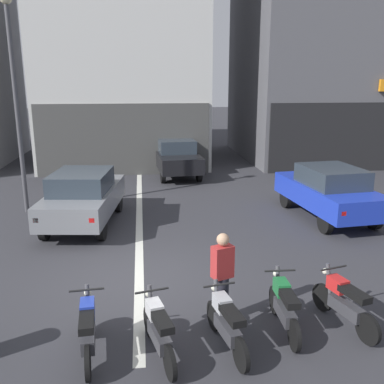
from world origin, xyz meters
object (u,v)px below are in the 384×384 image
(motorcycle_silver_row_centre, at_px, (226,322))
(person_by_motorcycles, at_px, (222,277))
(car_grey_crossing_near, at_px, (83,196))
(motorcycle_white_row_left_mid, at_px, (158,329))
(street_lamp, at_px, (14,84))
(car_black_down_street, at_px, (176,156))
(car_blue_parked_kerbside, at_px, (329,190))
(motorcycle_blue_row_leftmost, at_px, (88,329))
(motorcycle_green_row_right_mid, at_px, (284,305))
(motorcycle_red_row_rightmost, at_px, (344,302))

(motorcycle_silver_row_centre, relative_size, person_by_motorcycles, 0.99)
(car_grey_crossing_near, distance_m, motorcycle_white_row_left_mid, 6.85)
(car_grey_crossing_near, distance_m, street_lamp, 4.10)
(car_black_down_street, bearing_deg, motorcycle_white_row_left_mid, -96.01)
(motorcycle_white_row_left_mid, height_order, person_by_motorcycles, person_by_motorcycles)
(car_blue_parked_kerbside, bearing_deg, motorcycle_white_row_left_mid, -131.18)
(car_black_down_street, distance_m, motorcycle_blue_row_leftmost, 13.14)
(car_black_down_street, distance_m, street_lamp, 7.94)
(motorcycle_green_row_right_mid, bearing_deg, motorcycle_silver_row_centre, -159.80)
(motorcycle_blue_row_leftmost, xyz_separation_m, person_by_motorcycles, (2.25, 0.72, 0.40))
(car_blue_parked_kerbside, distance_m, motorcycle_green_row_right_mid, 6.79)
(motorcycle_green_row_right_mid, relative_size, person_by_motorcycles, 1.00)
(motorcycle_silver_row_centre, distance_m, person_by_motorcycles, 0.89)
(motorcycle_white_row_left_mid, relative_size, motorcycle_silver_row_centre, 0.99)
(motorcycle_blue_row_leftmost, bearing_deg, car_grey_crossing_near, 97.37)
(car_blue_parked_kerbside, distance_m, motorcycle_silver_row_centre, 7.72)
(motorcycle_white_row_left_mid, height_order, motorcycle_silver_row_centre, same)
(car_black_down_street, relative_size, motorcycle_red_row_rightmost, 2.58)
(motorcycle_white_row_left_mid, xyz_separation_m, motorcycle_green_row_right_mid, (2.18, 0.47, 0.00))
(motorcycle_red_row_rightmost, distance_m, person_by_motorcycles, 2.17)
(motorcycle_white_row_left_mid, relative_size, motorcycle_red_row_rightmost, 1.01)
(motorcycle_green_row_right_mid, distance_m, person_by_motorcycles, 1.16)
(car_black_down_street, xyz_separation_m, motorcycle_green_row_right_mid, (0.80, -12.58, -0.43))
(car_grey_crossing_near, relative_size, motorcycle_silver_row_centre, 2.59)
(street_lamp, height_order, motorcycle_white_row_left_mid, street_lamp)
(motorcycle_red_row_rightmost, bearing_deg, car_black_down_street, 98.53)
(car_blue_parked_kerbside, height_order, car_black_down_street, same)
(car_grey_crossing_near, bearing_deg, car_black_down_street, 63.09)
(car_blue_parked_kerbside, bearing_deg, motorcycle_silver_row_centre, -125.41)
(motorcycle_blue_row_leftmost, height_order, person_by_motorcycles, person_by_motorcycles)
(car_blue_parked_kerbside, xyz_separation_m, motorcycle_white_row_left_mid, (-5.55, -6.34, -0.43))
(street_lamp, xyz_separation_m, motorcycle_green_row_right_mid, (6.14, -7.64, -3.62))
(street_lamp, xyz_separation_m, motorcycle_white_row_left_mid, (3.97, -8.11, -3.62))
(motorcycle_green_row_right_mid, bearing_deg, street_lamp, 128.81)
(motorcycle_red_row_rightmost, bearing_deg, motorcycle_silver_row_centre, -169.45)
(car_grey_crossing_near, height_order, motorcycle_red_row_rightmost, car_grey_crossing_near)
(car_grey_crossing_near, relative_size, car_blue_parked_kerbside, 1.01)
(car_grey_crossing_near, bearing_deg, motorcycle_red_row_rightmost, -49.68)
(motorcycle_blue_row_leftmost, distance_m, person_by_motorcycles, 2.39)
(motorcycle_white_row_left_mid, distance_m, motorcycle_green_row_right_mid, 2.23)
(car_black_down_street, relative_size, motorcycle_white_row_left_mid, 2.57)
(motorcycle_blue_row_leftmost, relative_size, person_by_motorcycles, 1.00)
(car_blue_parked_kerbside, distance_m, motorcycle_red_row_rightmost, 6.32)
(motorcycle_white_row_left_mid, distance_m, motorcycle_silver_row_centre, 1.09)
(car_grey_crossing_near, distance_m, motorcycle_red_row_rightmost, 8.01)
(motorcycle_red_row_rightmost, bearing_deg, motorcycle_blue_row_leftmost, -175.66)
(car_grey_crossing_near, height_order, motorcycle_blue_row_leftmost, car_grey_crossing_near)
(motorcycle_white_row_left_mid, relative_size, person_by_motorcycles, 0.98)
(street_lamp, bearing_deg, person_by_motorcycles, -54.71)
(motorcycle_white_row_left_mid, distance_m, person_by_motorcycles, 1.50)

